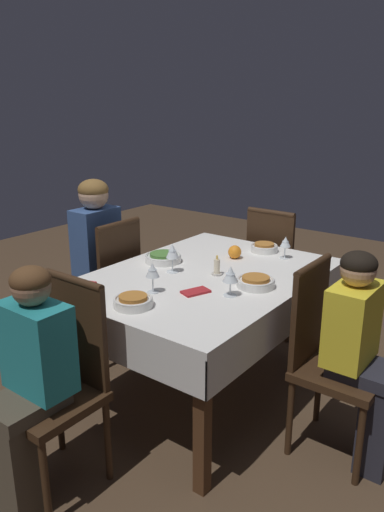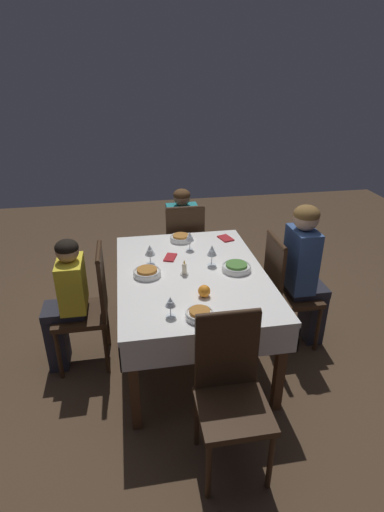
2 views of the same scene
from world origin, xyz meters
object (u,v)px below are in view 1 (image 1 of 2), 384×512
Objects in this scene: bowl_west at (133,301)px; napkin_spare_side at (82,286)px; chair_south at (328,352)px; orange_fruit at (235,252)px; dining_table at (205,287)px; chair_east at (276,266)px; wine_glass_south at (231,275)px; wine_glass_west at (153,271)px; bowl_east at (264,247)px; candle_centerpiece at (217,268)px; chair_west at (61,376)px; bowl_south at (256,282)px; person_child_teal at (28,380)px; person_child_yellow at (363,352)px; wine_glass_east at (285,243)px; chair_north at (109,284)px; wine_glass_north at (172,252)px; person_adult_denim at (92,256)px; napkin_red_folded at (196,292)px; bowl_north at (163,257)px.

bowl_west is 1.15× the size of napkin_spare_side.
chair_south is 0.92m from orange_fruit.
dining_table is 0.98m from chair_east.
wine_glass_south is (-0.19, -0.29, 0.19)m from dining_table.
bowl_east is at bearing -5.89° from wine_glass_west.
candle_centerpiece is 1.41× the size of orange_fruit.
chair_east is 5.48× the size of bowl_east.
bowl_south is (0.96, -0.41, 0.25)m from chair_west.
orange_fruit is (1.48, -0.06, 0.20)m from person_child_teal.
candle_centerpiece is (1.00, -0.15, 0.26)m from chair_west.
dining_table is 7.86× the size of bowl_west.
person_child_yellow reaches higher than dining_table.
person_child_yellow is at bearing -90.00° from chair_south.
wine_glass_east is (0.92, -0.27, -0.02)m from wine_glass_west.
person_child_yellow is (-0.02, -1.69, 0.05)m from chair_north.
wine_glass_south reaches higher than orange_fruit.
wine_glass_south is (-1.15, -0.34, 0.33)m from chair_east.
napkin_spare_side is (-0.47, 0.23, -0.11)m from wine_glass_north.
wine_glass_east is (0.56, -1.13, 0.16)m from person_adult_denim.
chair_north is at bearing 119.83° from wine_glass_east.
wine_glass_west is at bearing 86.30° from chair_west.
person_child_yellow reaches higher than candle_centerpiece.
chair_north reaches higher than dining_table.
napkin_red_folded is (0.32, -0.13, -0.02)m from bowl_west.
person_child_yellow is at bearing -94.06° from bowl_south.
bowl_east is 0.25m from orange_fruit.
chair_south is at bearing -67.28° from wine_glass_west.
orange_fruit is (0.73, -0.03, -0.07)m from wine_glass_west.
chair_south reaches higher than wine_glass_south.
napkin_red_folded reaches higher than dining_table.
wine_glass_west reaches higher than bowl_east.
person_adult_denim is 0.74m from napkin_spare_side.
chair_west is at bearing 171.67° from candle_centerpiece.
bowl_south is 0.33m from napkin_red_folded.
person_adult_denim is (0.02, 1.68, 0.16)m from chair_south.
person_child_yellow is (-1.01, -0.98, 0.05)m from chair_east.
chair_south is 5.68× the size of wine_glass_north.
bowl_east is 1.50× the size of candle_centerpiece.
napkin_spare_side is at bearing 77.29° from chair_east.
chair_east is 1.41m from person_child_yellow.
chair_south is 0.86m from wine_glass_east.
wine_glass_west is at bearing 112.72° from chair_south.
wine_glass_west is (0.19, 0.05, 0.09)m from bowl_west.
chair_south reaches higher than bowl_north.
napkin_red_folded is (-0.84, -0.08, -0.02)m from bowl_east.
bowl_south is 0.66m from bowl_west.
napkin_spare_side is (-0.58, 0.06, -0.02)m from bowl_north.
napkin_spare_side is at bearing 111.03° from person_child_yellow.
wine_glass_west is (-0.20, 0.34, 0.00)m from wine_glass_south.
person_child_teal is 0.91m from napkin_red_folded.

